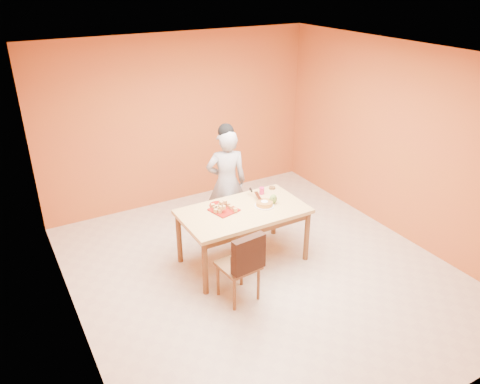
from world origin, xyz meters
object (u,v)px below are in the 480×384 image
sponge_cake (264,203)px  magenta_glass (262,191)px  pastry_platter (224,210)px  red_dinner_plate (218,205)px  dining_chair (239,264)px  person (227,183)px  checker_tin (272,188)px  egg_ornament (273,199)px  dining_table (243,216)px

sponge_cake → magenta_glass: bearing=63.7°
pastry_platter → red_dinner_plate: (-0.00, 0.16, -0.00)m
dining_chair → pastry_platter: 0.85m
person → checker_tin: person is taller
sponge_cake → checker_tin: 0.54m
pastry_platter → checker_tin: 0.92m
dining_chair → checker_tin: size_ratio=10.35×
red_dinner_plate → magenta_glass: 0.67m
magenta_glass → checker_tin: bearing=18.8°
dining_chair → pastry_platter: size_ratio=3.02×
red_dinner_plate → egg_ornament: size_ratio=1.68×
person → magenta_glass: (0.27, -0.51, 0.02)m
dining_table → sponge_cake: 0.32m
sponge_cake → pastry_platter: bearing=164.4°
dining_chair → person: size_ratio=0.58×
person → dining_table: bearing=94.3°
pastry_platter → red_dinner_plate: pastry_platter is taller
magenta_glass → dining_chair: bearing=-133.4°
dining_table → checker_tin: checker_tin is taller
person → pastry_platter: size_ratio=5.18×
red_dinner_plate → dining_chair: bearing=-103.0°
dining_table → pastry_platter: bearing=155.0°
dining_chair → sponge_cake: dining_chair is taller
person → pastry_platter: person is taller
dining_chair → dining_table: bearing=51.0°
egg_ornament → pastry_platter: bearing=158.5°
dining_chair → egg_ornament: 1.12m
red_dinner_plate → magenta_glass: bearing=0.8°
pastry_platter → egg_ornament: bearing=-12.6°
pastry_platter → magenta_glass: size_ratio=3.16×
red_dinner_plate → checker_tin: 0.89m
dining_chair → red_dinner_plate: bearing=71.4°
person → red_dinner_plate: bearing=69.3°
dining_chair → pastry_platter: (0.22, 0.77, 0.29)m
sponge_cake → egg_ornament: size_ratio=1.64×
pastry_platter → person: bearing=59.5°
dining_table → pastry_platter: 0.27m
dining_chair → egg_ornament: dining_chair is taller
red_dinner_plate → sponge_cake: bearing=-30.8°
pastry_platter → red_dinner_plate: 0.16m
sponge_cake → egg_ornament: bearing=-0.1°
dining_chair → magenta_glass: size_ratio=9.56×
red_dinner_plate → magenta_glass: size_ratio=2.31×
checker_tin → magenta_glass: bearing=-161.2°
pastry_platter → sponge_cake: 0.53m
dining_table → person: bearing=77.2°
dining_chair → checker_tin: 1.53m
magenta_glass → red_dinner_plate: bearing=-179.2°
pastry_platter → egg_ornament: 0.67m
person → egg_ornament: person is taller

